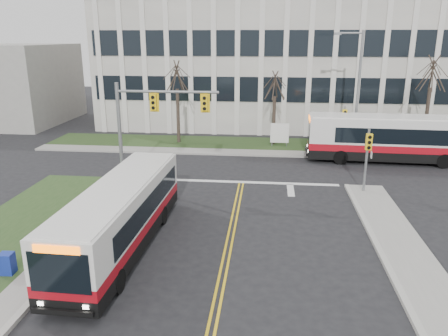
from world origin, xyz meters
The scene contains 18 objects.
ground centered at (0.00, 0.00, 0.00)m, with size 120.00×120.00×0.00m, color black.
sidewalk_west centered at (-7.00, -5.00, 0.07)m, with size 1.20×26.00×0.14m, color #9E9B93.
sidewalk_east centered at (7.50, -5.00, 0.07)m, with size 2.00×26.00×0.14m, color #9E9B93.
sidewalk_cross centered at (5.00, 15.20, 0.07)m, with size 44.00×1.60×0.14m, color #9E9B93.
building_lawn centered at (5.00, 18.00, 0.06)m, with size 44.00×5.00×0.12m, color #27421C.
office_building centered at (5.00, 30.00, 6.00)m, with size 40.00×16.00×12.00m, color silver.
building_annex centered at (-26.00, 26.00, 4.00)m, with size 12.00×12.00×8.00m, color #9E9B93.
mast_arm_signal centered at (-5.62, 7.16, 4.26)m, with size 6.11×0.38×6.20m.
signal_pole_near centered at (7.20, 6.90, 2.50)m, with size 0.34×0.39×3.80m.
signal_pole_far centered at (7.20, 15.40, 2.50)m, with size 0.34×0.39×3.80m.
streetlight centered at (8.03, 16.20, 5.19)m, with size 2.15×0.25×9.20m.
directory_sign centered at (2.50, 17.50, 1.17)m, with size 1.50×0.12×2.00m.
tree_left centered at (-6.00, 18.00, 5.51)m, with size 1.80×1.80×7.70m.
tree_mid centered at (2.00, 18.20, 4.88)m, with size 1.80×1.80×6.82m.
tree_right centered at (14.00, 18.00, 5.91)m, with size 1.80×1.80×8.25m.
bus_main centered at (-4.52, -1.14, 1.41)m, with size 2.30×10.60×2.83m, color silver, non-canonical shape.
bus_cross centered at (10.69, 14.00, 1.64)m, with size 2.66×12.29×3.28m, color silver, non-canonical shape.
newspaper_box_blue centered at (-8.10, -3.89, 0.47)m, with size 0.50×0.45×0.95m, color navy.
Camera 1 is at (1.57, -17.70, 8.75)m, focal length 35.00 mm.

